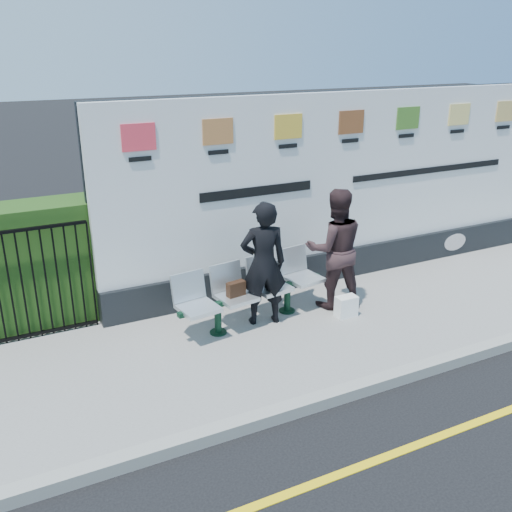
{
  "coord_description": "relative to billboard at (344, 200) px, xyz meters",
  "views": [
    {
      "loc": [
        -4.72,
        -3.49,
        3.81
      ],
      "look_at": [
        -1.7,
        2.61,
        1.25
      ],
      "focal_mm": 40.0,
      "sensor_mm": 36.0,
      "label": 1
    }
  ],
  "objects": [
    {
      "name": "woman_left",
      "position": [
        -1.94,
        -0.94,
        -0.43
      ],
      "size": [
        0.72,
        0.56,
        1.75
      ],
      "primitive_type": "imported",
      "rotation": [
        0.0,
        0.0,
        2.9
      ],
      "color": "black",
      "rests_on": "pavement"
    },
    {
      "name": "carrier_bag_white",
      "position": [
        -0.79,
        -1.32,
        -1.15
      ],
      "size": [
        0.3,
        0.18,
        0.3
      ],
      "primitive_type": "cube",
      "color": "white",
      "rests_on": "pavement"
    },
    {
      "name": "railing",
      "position": [
        -5.08,
        -0.0,
        -0.53
      ],
      "size": [
        2.05,
        0.06,
        1.54
      ],
      "primitive_type": null,
      "color": "black",
      "rests_on": "pavement"
    },
    {
      "name": "billboard",
      "position": [
        0.0,
        0.0,
        0.0
      ],
      "size": [
        8.0,
        0.3,
        3.0
      ],
      "color": "black",
      "rests_on": "pavement"
    },
    {
      "name": "pavement",
      "position": [
        -0.5,
        -1.35,
        -1.36
      ],
      "size": [
        14.0,
        3.0,
        0.12
      ],
      "primitive_type": "cube",
      "color": "gray",
      "rests_on": "ground"
    },
    {
      "name": "ground",
      "position": [
        -0.5,
        -3.85,
        -1.42
      ],
      "size": [
        80.0,
        80.0,
        0.0
      ],
      "primitive_type": "plane",
      "color": "black"
    },
    {
      "name": "kerb",
      "position": [
        -0.5,
        -2.85,
        -1.35
      ],
      "size": [
        14.0,
        0.18,
        0.14
      ],
      "primitive_type": "cube",
      "color": "gray",
      "rests_on": "ground"
    },
    {
      "name": "handbag_brown",
      "position": [
        -2.34,
        -0.93,
        -0.72
      ],
      "size": [
        0.27,
        0.15,
        0.2
      ],
      "primitive_type": "cube",
      "rotation": [
        0.0,
        0.0,
        0.16
      ],
      "color": "black",
      "rests_on": "bench"
    },
    {
      "name": "yellow_line",
      "position": [
        -0.5,
        -3.85,
        -1.42
      ],
      "size": [
        14.0,
        0.1,
        0.01
      ],
      "primitive_type": "cube",
      "color": "yellow",
      "rests_on": "ground"
    },
    {
      "name": "hedge",
      "position": [
        -5.08,
        0.45,
        -0.45
      ],
      "size": [
        2.35,
        0.7,
        1.7
      ],
      "primitive_type": "cube",
      "color": "#234514",
      "rests_on": "pavement"
    },
    {
      "name": "woman_right",
      "position": [
        -0.76,
        -0.91,
        -0.41
      ],
      "size": [
        1.03,
        0.91,
        1.78
      ],
      "primitive_type": "imported",
      "rotation": [
        0.0,
        0.0,
        2.83
      ],
      "color": "#312022",
      "rests_on": "pavement"
    },
    {
      "name": "bench",
      "position": [
        -2.06,
        -0.89,
        -1.06
      ],
      "size": [
        2.29,
        0.88,
        0.48
      ],
      "primitive_type": null,
      "rotation": [
        0.0,
        0.0,
        0.14
      ],
      "color": "silver",
      "rests_on": "pavement"
    }
  ]
}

